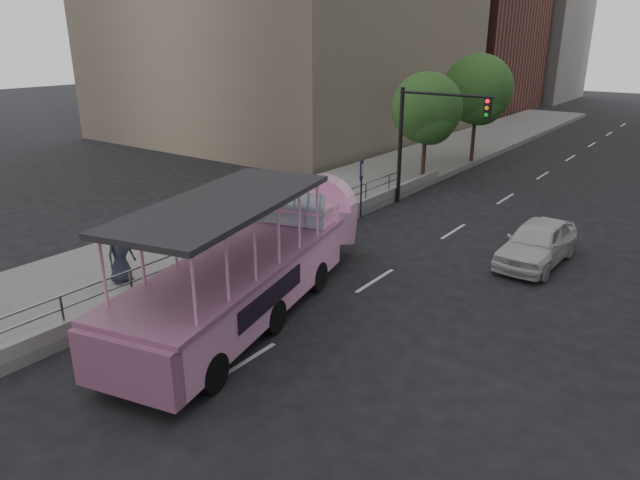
% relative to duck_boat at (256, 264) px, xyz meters
% --- Properties ---
extents(ground, '(160.00, 160.00, 0.00)m').
position_rel_duck_boat_xyz_m(ground, '(0.78, -0.48, -1.30)').
color(ground, black).
extents(sidewalk, '(5.50, 80.00, 0.30)m').
position_rel_duck_boat_xyz_m(sidewalk, '(-4.97, 9.52, -1.15)').
color(sidewalk, gray).
rests_on(sidewalk, ground).
extents(kerb_wall, '(0.24, 30.00, 0.36)m').
position_rel_duck_boat_xyz_m(kerb_wall, '(-2.34, 1.52, -0.82)').
color(kerb_wall, '#A6A5A0').
rests_on(kerb_wall, sidewalk).
extents(guardrail, '(0.07, 22.00, 0.71)m').
position_rel_duck_boat_xyz_m(guardrail, '(-2.34, 1.52, -0.16)').
color(guardrail, '#A1A1A6').
rests_on(guardrail, kerb_wall).
extents(duck_boat, '(4.82, 10.87, 3.51)m').
position_rel_duck_boat_xyz_m(duck_boat, '(0.00, 0.00, 0.00)').
color(duck_boat, black).
rests_on(duck_boat, ground).
extents(car, '(1.89, 4.37, 1.47)m').
position_rel_duck_boat_xyz_m(car, '(5.39, 8.06, -0.57)').
color(car, silver).
rests_on(car, ground).
extents(pedestrian_far, '(0.64, 0.93, 1.82)m').
position_rel_duck_boat_xyz_m(pedestrian_far, '(-3.97, -1.64, -0.09)').
color(pedestrian_far, '#2B2F3F').
rests_on(pedestrian_far, sidewalk).
extents(parking_sign, '(0.20, 0.53, 2.46)m').
position_rel_duck_boat_xyz_m(parking_sign, '(-2.21, 8.95, 0.27)').
color(parking_sign, black).
rests_on(parking_sign, ground).
extents(traffic_signal, '(4.20, 0.32, 5.20)m').
position_rel_duck_boat_xyz_m(traffic_signal, '(-0.92, 12.02, 2.19)').
color(traffic_signal, black).
rests_on(traffic_signal, ground).
extents(street_tree_near, '(3.52, 3.52, 5.72)m').
position_rel_duck_boat_xyz_m(street_tree_near, '(-2.52, 15.45, 2.52)').
color(street_tree_near, '#3C2C1B').
rests_on(street_tree_near, ground).
extents(street_tree_far, '(3.97, 3.97, 6.45)m').
position_rel_duck_boat_xyz_m(street_tree_far, '(-2.32, 21.45, 3.00)').
color(street_tree_far, '#3C2C1B').
rests_on(street_tree_far, ground).
extents(midrise_stone_b, '(16.00, 14.00, 20.00)m').
position_rel_duck_boat_xyz_m(midrise_stone_b, '(-15.22, 63.52, 8.70)').
color(midrise_stone_b, gray).
rests_on(midrise_stone_b, ground).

